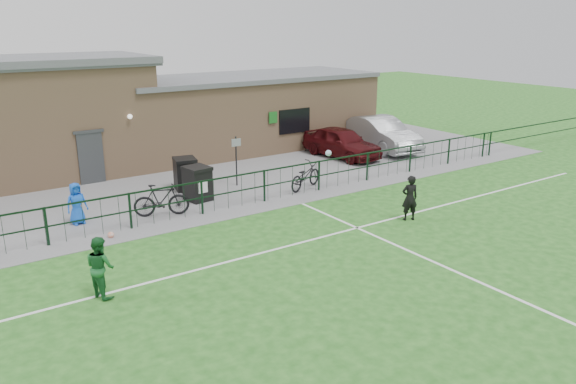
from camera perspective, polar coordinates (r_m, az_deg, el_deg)
ground at (r=14.23m, az=11.58°, el=-9.93°), size 90.00×90.00×0.00m
paving_strip at (r=24.88m, az=-11.09°, el=1.90°), size 34.00×13.00×0.02m
pitch_line_touch at (r=19.96m, az=-4.53°, el=-1.61°), size 28.00×0.10×0.01m
pitch_line_mid at (r=16.96m, az=1.91°, el=-5.01°), size 28.00×0.10×0.01m
pitch_line_perp at (r=15.61m, az=16.79°, el=-7.80°), size 0.10×16.00×0.01m
perimeter_fence at (r=19.95m, az=-4.86°, el=0.16°), size 28.00×0.10×1.20m
wheelie_bin_left at (r=20.82m, az=-9.18°, el=0.75°), size 0.89×0.98×1.18m
wheelie_bin_right at (r=22.22m, az=-10.40°, el=1.72°), size 0.95×1.03×1.18m
sign_post at (r=22.39m, az=-5.27°, el=3.14°), size 0.08×0.08×2.00m
car_maroon at (r=27.28m, az=5.46°, el=5.06°), size 2.08×4.40×1.46m
car_silver at (r=29.14m, az=9.37°, el=5.88°), size 2.40×5.22×1.66m
bicycle_d at (r=19.37m, az=-12.74°, el=-0.80°), size 1.92×1.15×1.11m
bicycle_e at (r=22.00m, az=1.77°, el=1.66°), size 2.09×1.38×1.04m
spectator_child at (r=19.36m, az=-20.69°, el=-1.10°), size 0.73×0.53×1.38m
goalkeeper_kick at (r=18.95m, az=11.98°, el=-0.44°), size 1.62×3.24×2.00m
outfield_player at (r=14.17m, az=-18.53°, el=-7.22°), size 0.76×0.87×1.52m
ball_ground at (r=18.01m, az=-17.55°, el=-4.17°), size 0.20×0.20×0.20m
clubhouse at (r=26.87m, az=-15.68°, el=7.52°), size 24.25×5.40×4.96m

